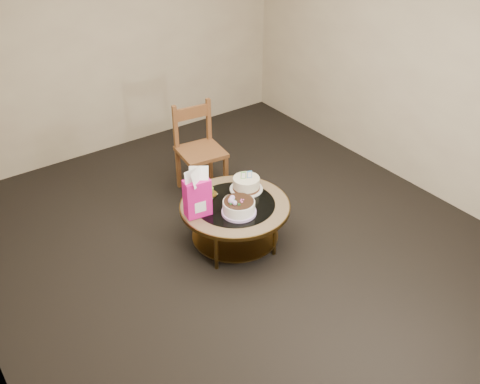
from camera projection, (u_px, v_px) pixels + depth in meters
ground at (235, 243)px, 5.15m from camera, size 5.00×5.00×0.00m
room_walls at (234, 93)px, 4.30m from camera, size 4.52×5.02×2.61m
coffee_table at (235, 211)px, 4.94m from camera, size 1.02×1.02×0.46m
decorated_cake at (239, 208)px, 4.74m from camera, size 0.31×0.31×0.18m
cream_cake at (246, 184)px, 5.06m from camera, size 0.32×0.32×0.20m
gift_bag at (197, 193)px, 4.64m from camera, size 0.25×0.19×0.46m
pillar_candle at (210, 193)px, 5.00m from camera, size 0.14×0.14×0.09m
dining_chair at (199, 149)px, 5.69m from camera, size 0.50×0.50×0.98m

